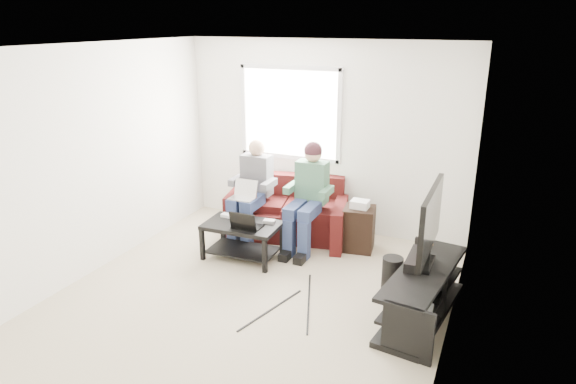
{
  "coord_description": "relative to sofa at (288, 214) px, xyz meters",
  "views": [
    {
      "loc": [
        2.3,
        -4.24,
        2.83
      ],
      "look_at": [
        0.19,
        0.6,
        1.05
      ],
      "focal_mm": 32.0,
      "sensor_mm": 36.0,
      "label": 1
    }
  ],
  "objects": [
    {
      "name": "floor",
      "position": [
        0.34,
        -1.79,
        -0.3
      ],
      "size": [
        4.5,
        4.5,
        0.0
      ],
      "primitive_type": "plane",
      "color": "#B2A48B",
      "rests_on": "ground"
    },
    {
      "name": "ceiling",
      "position": [
        0.34,
        -1.79,
        2.3
      ],
      "size": [
        4.5,
        4.5,
        0.0
      ],
      "primitive_type": "plane",
      "rotation": [
        3.14,
        0.0,
        0.0
      ],
      "color": "white",
      "rests_on": "wall_back"
    },
    {
      "name": "wall_back",
      "position": [
        0.34,
        0.46,
        1.0
      ],
      "size": [
        4.5,
        0.0,
        4.5
      ],
      "primitive_type": "plane",
      "rotation": [
        1.57,
        0.0,
        0.0
      ],
      "color": "white",
      "rests_on": "floor"
    },
    {
      "name": "wall_front",
      "position": [
        0.34,
        -4.04,
        1.0
      ],
      "size": [
        4.5,
        0.0,
        4.5
      ],
      "primitive_type": "plane",
      "rotation": [
        -1.57,
        0.0,
        0.0
      ],
      "color": "white",
      "rests_on": "floor"
    },
    {
      "name": "wall_left",
      "position": [
        -1.66,
        -1.79,
        1.0
      ],
      "size": [
        0.0,
        4.5,
        4.5
      ],
      "primitive_type": "plane",
      "rotation": [
        1.57,
        0.0,
        1.57
      ],
      "color": "white",
      "rests_on": "floor"
    },
    {
      "name": "wall_right",
      "position": [
        2.34,
        -1.79,
        1.0
      ],
      "size": [
        0.0,
        4.5,
        4.5
      ],
      "primitive_type": "plane",
      "rotation": [
        1.57,
        0.0,
        -1.57
      ],
      "color": "white",
      "rests_on": "floor"
    },
    {
      "name": "window",
      "position": [
        -0.16,
        0.44,
        1.3
      ],
      "size": [
        1.48,
        0.04,
        1.28
      ],
      "color": "white",
      "rests_on": "wall_back"
    },
    {
      "name": "sofa",
      "position": [
        0.0,
        0.0,
        0.0
      ],
      "size": [
        1.84,
        1.06,
        0.79
      ],
      "color": "#461311",
      "rests_on": "floor"
    },
    {
      "name": "person_left",
      "position": [
        -0.4,
        -0.28,
        0.42
      ],
      "size": [
        0.4,
        0.71,
        1.32
      ],
      "color": "navy",
      "rests_on": "sofa"
    },
    {
      "name": "person_right",
      "position": [
        0.4,
        -0.26,
        0.48
      ],
      "size": [
        0.4,
        0.71,
        1.37
      ],
      "color": "navy",
      "rests_on": "sofa"
    },
    {
      "name": "laptop_silver",
      "position": [
        -0.4,
        -0.53,
        0.39
      ],
      "size": [
        0.38,
        0.32,
        0.24
      ],
      "primitive_type": null,
      "rotation": [
        0.0,
        0.0,
        0.36
      ],
      "color": "silver",
      "rests_on": "person_left"
    },
    {
      "name": "coffee_table",
      "position": [
        -0.21,
        -0.91,
        0.04
      ],
      "size": [
        0.94,
        0.6,
        0.46
      ],
      "color": "black",
      "rests_on": "floor"
    },
    {
      "name": "laptop_black",
      "position": [
        -0.09,
        -0.99,
        0.28
      ],
      "size": [
        0.35,
        0.26,
        0.24
      ],
      "primitive_type": null,
      "rotation": [
        0.0,
        0.0,
        -0.05
      ],
      "color": "black",
      "rests_on": "coffee_table"
    },
    {
      "name": "controller_a",
      "position": [
        -0.49,
        -0.79,
        0.18
      ],
      "size": [
        0.15,
        0.1,
        0.04
      ],
      "primitive_type": "cube",
      "rotation": [
        0.0,
        0.0,
        -0.06
      ],
      "color": "silver",
      "rests_on": "coffee_table"
    },
    {
      "name": "controller_b",
      "position": [
        -0.31,
        -0.73,
        0.18
      ],
      "size": [
        0.14,
        0.1,
        0.04
      ],
      "primitive_type": "cube",
      "rotation": [
        0.0,
        0.0,
        -0.04
      ],
      "color": "black",
      "rests_on": "coffee_table"
    },
    {
      "name": "controller_c",
      "position": [
        0.09,
        -0.76,
        0.18
      ],
      "size": [
        0.15,
        0.11,
        0.04
      ],
      "primitive_type": "cube",
      "rotation": [
        0.0,
        0.0,
        0.17
      ],
      "color": "gray",
      "rests_on": "coffee_table"
    },
    {
      "name": "tv_stand",
      "position": [
        2.06,
        -1.38,
        -0.07
      ],
      "size": [
        0.67,
        1.59,
        0.51
      ],
      "color": "black",
      "rests_on": "floor"
    },
    {
      "name": "tv",
      "position": [
        2.06,
        -1.28,
        0.67
      ],
      "size": [
        0.12,
        1.1,
        0.81
      ],
      "color": "black",
      "rests_on": "tv_stand"
    },
    {
      "name": "soundbar",
      "position": [
        1.94,
        -1.28,
        0.26
      ],
      "size": [
        0.12,
        0.5,
        0.1
      ],
      "primitive_type": "cube",
      "color": "black",
      "rests_on": "tv_stand"
    },
    {
      "name": "drink_cup",
      "position": [
        2.01,
        -0.75,
        0.27
      ],
      "size": [
        0.08,
        0.08,
        0.12
      ],
      "primitive_type": "cylinder",
      "color": "#A87648",
      "rests_on": "tv_stand"
    },
    {
      "name": "console_white",
      "position": [
        2.06,
        -1.78,
        0.0
      ],
      "size": [
        0.3,
        0.22,
        0.06
      ],
      "primitive_type": "cube",
      "color": "silver",
      "rests_on": "tv_stand"
    },
    {
      "name": "console_grey",
      "position": [
        2.06,
        -1.08,
        0.01
      ],
      "size": [
        0.34,
        0.26,
        0.08
      ],
      "primitive_type": "cube",
      "color": "gray",
      "rests_on": "tv_stand"
    },
    {
      "name": "console_black",
      "position": [
        2.06,
        -1.43,
        0.01
      ],
      "size": [
        0.38,
        0.3,
        0.07
      ],
      "primitive_type": "cube",
      "color": "black",
      "rests_on": "tv_stand"
    },
    {
      "name": "subwoofer",
      "position": [
        1.72,
        -1.19,
        -0.05
      ],
      "size": [
        0.22,
        0.22,
        0.49
      ],
      "primitive_type": "cylinder",
      "color": "black",
      "rests_on": "floor"
    },
    {
      "name": "keyboard_floor",
      "position": [
        1.89,
        -1.55,
        -0.29
      ],
      "size": [
        0.25,
        0.5,
        0.03
      ],
      "primitive_type": "cube",
      "rotation": [
        0.0,
        0.0,
        -0.19
      ],
      "color": "black",
      "rests_on": "floor"
    },
    {
      "name": "end_table",
      "position": [
        1.04,
        -0.09,
        0.0
      ],
      "size": [
        0.38,
        0.38,
        0.67
      ],
      "color": "black",
      "rests_on": "floor"
    }
  ]
}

